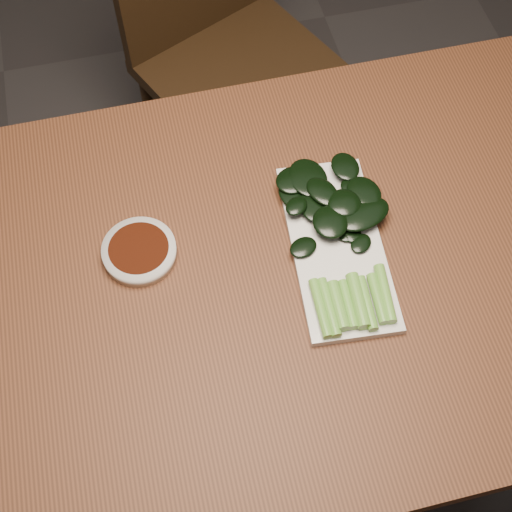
% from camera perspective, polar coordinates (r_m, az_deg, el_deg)
% --- Properties ---
extents(ground, '(6.00, 6.00, 0.00)m').
position_cam_1_polar(ground, '(1.83, 0.34, -12.58)').
color(ground, '#2F2D2D').
rests_on(ground, ground).
extents(table, '(1.40, 0.80, 0.75)m').
position_cam_1_polar(table, '(1.20, 0.50, -2.95)').
color(table, '#4F2916').
rests_on(table, ground).
extents(chair_far, '(0.57, 0.57, 0.89)m').
position_cam_1_polar(chair_far, '(1.83, -2.34, 16.70)').
color(chair_far, black).
rests_on(chair_far, ground).
extents(sauce_bowl, '(0.12, 0.12, 0.02)m').
position_cam_1_polar(sauce_bowl, '(1.16, -9.31, 0.37)').
color(sauce_bowl, silver).
rests_on(sauce_bowl, table).
extents(serving_plate, '(0.17, 0.34, 0.01)m').
position_cam_1_polar(serving_plate, '(1.16, 6.46, 0.75)').
color(serving_plate, silver).
rests_on(serving_plate, table).
extents(gai_lan, '(0.19, 0.33, 0.03)m').
position_cam_1_polar(gai_lan, '(1.15, 6.45, 2.27)').
color(gai_lan, '#65A438').
rests_on(gai_lan, serving_plate).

